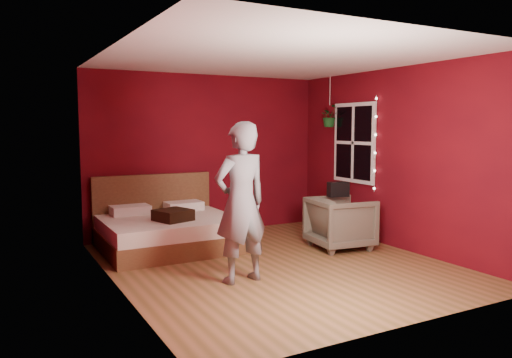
# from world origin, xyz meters

# --- Properties ---
(floor) EXTENTS (4.50, 4.50, 0.00)m
(floor) POSITION_xyz_m (0.00, 0.00, 0.00)
(floor) COLOR brown
(floor) RESTS_ON ground
(room_walls) EXTENTS (4.04, 4.54, 2.62)m
(room_walls) POSITION_xyz_m (0.00, 0.00, 1.68)
(room_walls) COLOR maroon
(room_walls) RESTS_ON ground
(window) EXTENTS (0.05, 0.97, 1.27)m
(window) POSITION_xyz_m (1.97, 0.90, 1.50)
(window) COLOR white
(window) RESTS_ON room_walls
(fairy_lights) EXTENTS (0.04, 0.04, 1.45)m
(fairy_lights) POSITION_xyz_m (1.94, 0.38, 1.50)
(fairy_lights) COLOR silver
(fairy_lights) RESTS_ON room_walls
(bed) EXTENTS (1.86, 1.58, 1.02)m
(bed) POSITION_xyz_m (-0.95, 1.50, 0.27)
(bed) COLOR brown
(bed) RESTS_ON ground
(person) EXTENTS (0.70, 0.50, 1.81)m
(person) POSITION_xyz_m (-0.72, -0.41, 0.91)
(person) COLOR slate
(person) RESTS_ON ground
(armchair) EXTENTS (0.91, 0.89, 0.75)m
(armchair) POSITION_xyz_m (1.25, 0.30, 0.37)
(armchair) COLOR #6A6453
(armchair) RESTS_ON ground
(handbag) EXTENTS (0.32, 0.21, 0.21)m
(handbag) POSITION_xyz_m (1.25, 0.37, 0.85)
(handbag) COLOR black
(handbag) RESTS_ON armchair
(throw_pillow) EXTENTS (0.55, 0.55, 0.15)m
(throw_pillow) POSITION_xyz_m (-0.97, 1.16, 0.54)
(throw_pillow) COLOR black
(throw_pillow) RESTS_ON bed
(hanging_plant) EXTENTS (0.35, 0.31, 0.85)m
(hanging_plant) POSITION_xyz_m (1.88, 1.44, 1.93)
(hanging_plant) COLOR silver
(hanging_plant) RESTS_ON room_walls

